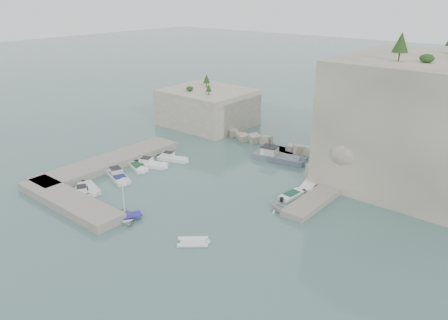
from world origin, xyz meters
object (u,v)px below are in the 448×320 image
Objects in this scene: work_boat at (279,161)px; tender_east_a at (279,211)px; motorboat_c at (138,168)px; motorboat_a at (173,160)px; inflatable_dinghy at (193,243)px; tender_east_b at (292,197)px; tender_east_d at (320,181)px; motorboat_e at (89,190)px; motorboat_d at (118,178)px; rowboat at (126,220)px; motorboat_b at (151,166)px; motorboat_f at (83,198)px; tender_east_c at (309,187)px.

tender_east_a is at bearing -68.37° from work_boat.
work_boat is at bearing 68.29° from motorboat_c.
inflatable_dinghy is at bearing -58.36° from motorboat_a.
work_boat reaches higher than inflatable_dinghy.
tender_east_d is at bearing 4.26° from tender_east_b.
tender_east_d is at bearing 42.70° from inflatable_dinghy.
motorboat_d is at bearing 109.16° from motorboat_e.
rowboat is 27.87m from work_boat.
tender_east_d is (22.64, 17.75, 0.00)m from motorboat_d.
work_boat is (13.82, 14.56, 0.00)m from motorboat_b.
motorboat_b is 1.55× the size of inflatable_dinghy.
rowboat is at bearing -79.76° from motorboat_a.
motorboat_a is 16.77m from motorboat_f.
tender_east_d is 9.18m from work_boat.
motorboat_a is 0.81× the size of motorboat_d.
tender_east_a reaches higher than motorboat_c.
tender_east_c is (2.39, 20.61, 0.00)m from inflatable_dinghy.
motorboat_d is at bearing 132.69° from motorboat_f.
tender_east_a is at bearing 42.61° from motorboat_e.
tender_east_d is (12.08, 24.75, 0.00)m from rowboat.
motorboat_d is 1.22× the size of tender_east_c.
motorboat_c is at bearing 101.24° from tender_east_c.
motorboat_d is 1.56× the size of rowboat.
tender_east_c is at bearing 16.29° from tender_east_a.
tender_east_c is (22.51, 15.02, 0.00)m from motorboat_d.
motorboat_c is 0.54× the size of work_boat.
tender_east_b is 0.47× the size of work_boat.
inflatable_dinghy is at bearing -5.08° from motorboat_c.
motorboat_a is 19.48m from rowboat.
work_boat is (-8.57, 5.64, 0.00)m from tender_east_c.
motorboat_e is (0.17, -11.10, 0.00)m from motorboat_b.
inflatable_dinghy is (20.90, -9.90, 0.00)m from motorboat_c.
motorboat_e is 31.89m from tender_east_d.
motorboat_c is 0.91× the size of motorboat_f.
motorboat_d reaches higher than motorboat_e.
motorboat_d is 5.01m from motorboat_e.
rowboat is at bearing -14.25° from motorboat_d.
tender_east_d is (0.13, 2.73, 0.00)m from tender_east_c.
motorboat_e is 10.47m from rowboat.
motorboat_c is 16.01m from rowboat.
tender_east_a is 16.89m from work_boat.
motorboat_c is at bearing 130.97° from tender_east_d.
motorboat_c is 1.16× the size of tender_east_d.
tender_east_b is at bearing 35.75° from motorboat_c.
motorboat_b is 1.93× the size of tender_east_a.
tender_east_b is (20.80, 17.52, 0.00)m from motorboat_f.
tender_east_a is 0.31× the size of work_boat.
tender_east_a reaches higher than tender_east_b.
motorboat_f is at bearing -103.80° from motorboat_b.
motorboat_b is 23.17m from inflatable_dinghy.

